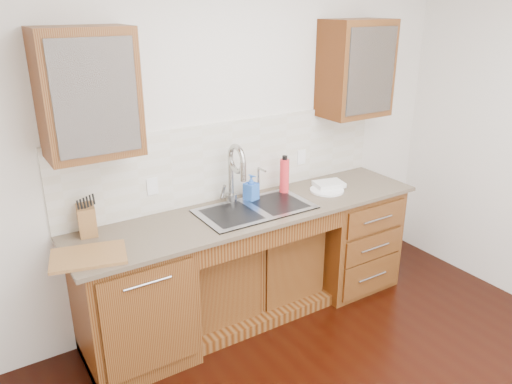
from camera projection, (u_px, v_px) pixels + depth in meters
wall_back at (228, 139)px, 3.77m from camera, size 4.00×0.10×2.70m
base_cabinet_left at (133, 302)px, 3.34m from camera, size 0.70×0.62×0.88m
base_cabinet_center at (247, 270)px, 3.92m from camera, size 1.20×0.44×0.70m
base_cabinet_right at (347, 235)px, 4.29m from camera, size 0.70×0.62×0.88m
countertop at (254, 211)px, 3.64m from camera, size 2.70×0.65×0.03m
backsplash at (232, 159)px, 3.78m from camera, size 2.70×0.02×0.59m
sink at (255, 220)px, 3.66m from camera, size 0.84×0.46×0.19m
faucet at (231, 176)px, 3.70m from camera, size 0.04×0.04×0.40m
filter_tap at (258, 180)px, 3.86m from camera, size 0.02×0.02×0.24m
upper_cabinet_left at (88, 93)px, 2.91m from camera, size 0.55×0.34×0.75m
upper_cabinet_right at (356, 69)px, 3.95m from camera, size 0.55×0.34×0.75m
outlet_left at (152, 186)px, 3.47m from camera, size 0.08×0.01×0.12m
outlet_right at (301, 157)px, 4.12m from camera, size 0.08×0.01×0.12m
soap_bottle at (251, 188)px, 3.76m from camera, size 0.11×0.12×0.20m
water_bottle at (284, 176)px, 3.89m from camera, size 0.09×0.09×0.28m
plate at (327, 190)px, 3.97m from camera, size 0.33×0.33×0.02m
dish_towel at (329, 184)px, 4.03m from camera, size 0.26×0.21×0.04m
knife_block at (87, 219)px, 3.22m from camera, size 0.14×0.19×0.20m
cutting_board at (88, 256)px, 2.94m from camera, size 0.49×0.40×0.02m
cup_left_a at (72, 104)px, 2.88m from camera, size 0.14×0.14×0.10m
cup_left_b at (110, 101)px, 2.99m from camera, size 0.10×0.10×0.09m
cup_right_a at (344, 76)px, 3.92m from camera, size 0.13×0.13×0.10m
cup_right_b at (360, 75)px, 4.00m from camera, size 0.11×0.11×0.09m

